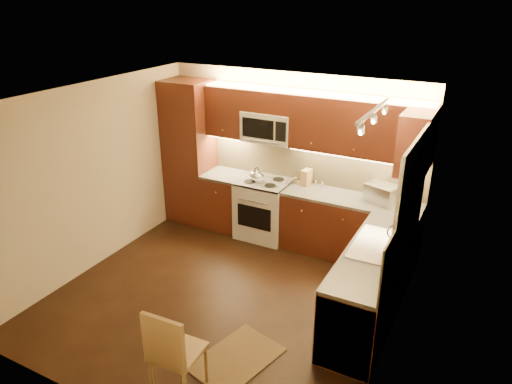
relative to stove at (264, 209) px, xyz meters
The scene contains 37 objects.
floor 1.76m from the stove, 79.85° to the right, with size 4.00×4.00×0.01m, color black.
ceiling 2.66m from the stove, 79.85° to the right, with size 4.00×4.00×0.01m, color beige.
wall_back 0.91m from the stove, 47.29° to the left, with size 4.00×0.01×2.50m, color #CAB694.
wall_front 3.77m from the stove, 85.33° to the right, with size 4.00×0.01×2.50m, color #CAB694.
wall_left 2.51m from the stove, 135.42° to the right, with size 0.01×4.00×2.50m, color #CAB694.
wall_right 2.95m from the stove, 36.06° to the right, with size 0.01×4.00×2.50m, color #CAB694.
pantry 1.52m from the stove, behind, with size 0.70×0.60×2.30m, color #3F180D.
base_cab_back_left 0.69m from the stove, behind, with size 0.62×0.60×0.86m, color #3F180D.
counter_back_left 0.81m from the stove, behind, with size 0.62×0.60×0.04m, color #393634.
base_cab_back_right 1.34m from the stove, ahead, with size 1.92×0.60×0.86m, color #3F180D.
counter_back_right 1.40m from the stove, ahead, with size 1.92×0.60×0.04m, color #393634.
base_cab_right 2.37m from the stove, 32.52° to the right, with size 0.60×2.00×0.86m, color #3F180D.
counter_right 2.41m from the stove, 32.52° to the right, with size 0.60×2.00×0.04m, color #393634.
dishwasher 2.81m from the stove, 44.64° to the right, with size 0.58×0.60×0.84m, color silver.
backsplash_back 1.03m from the stove, 25.86° to the left, with size 3.30×0.02×0.60m, color tan.
backsplash_right 2.72m from the stove, 29.11° to the right, with size 0.02×2.00×0.60m, color tan.
upper_cab_back_left 1.58m from the stove, 167.74° to the left, with size 0.62×0.35×0.75m, color #3F180D.
upper_cab_back_right 1.95m from the stove, ahead, with size 1.92×0.35×0.75m, color #3F180D.
upper_cab_bridge 1.64m from the stove, 90.00° to the left, with size 0.76×0.35×0.31m, color #3F180D.
upper_cab_right_corner 2.57m from the stove, ahead, with size 0.35×0.50×0.75m, color #3F180D.
stove is the anchor object (origin of this frame).
microwave 1.27m from the stove, 90.00° to the left, with size 0.76×0.38×0.44m, color silver, non-canonical shape.
window_frame 2.79m from the stove, 26.21° to the right, with size 0.03×1.44×1.24m, color silver.
window_blinds 2.77m from the stove, 26.41° to the right, with size 0.02×1.36×1.16m, color silver.
sink 2.35m from the stove, 29.36° to the right, with size 0.52×0.86×0.15m, color silver, non-canonical shape.
faucet 2.52m from the stove, 27.30° to the right, with size 0.20×0.04×0.30m, color silver, non-canonical shape.
track_light_bar 3.01m from the stove, 34.57° to the right, with size 0.04×1.20×0.03m, color silver.
kettle 0.59m from the stove, 142.95° to the right, with size 0.20×0.20×0.23m, color silver, non-canonical shape.
toaster_oven 1.82m from the stove, ahead, with size 0.40×0.30×0.24m, color silver.
knife_block 0.84m from the stove, 17.47° to the left, with size 0.11×0.17×0.24m, color #A5814A.
spice_jar_a 1.00m from the stove, 14.68° to the left, with size 0.05×0.05×0.09m, color silver.
spice_jar_b 0.84m from the stove, 21.18° to the left, with size 0.05×0.05×0.10m, color brown.
spice_jar_c 0.91m from the stove, 20.14° to the left, with size 0.05×0.05×0.08m, color silver.
spice_jar_d 0.68m from the stove, 19.41° to the left, with size 0.04×0.04×0.10m, color olive.
soap_bottle 2.35m from the stove, 20.02° to the right, with size 0.07×0.08×0.17m, color silver.
rug 2.79m from the stove, 69.22° to the right, with size 0.62×0.93×0.01m, color black.
dining_chair 3.25m from the stove, 77.52° to the right, with size 0.43×0.43×0.97m, color #A5814A, non-canonical shape.
Camera 1 is at (2.67, -4.26, 3.56)m, focal length 33.47 mm.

